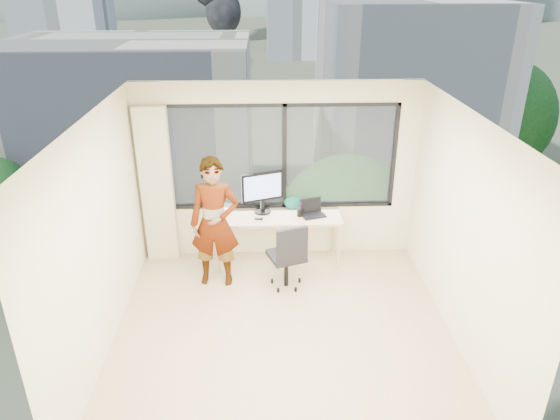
{
  "coord_description": "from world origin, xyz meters",
  "views": [
    {
      "loc": [
        -0.22,
        -4.96,
        3.9
      ],
      "look_at": [
        0.0,
        1.0,
        1.15
      ],
      "focal_mm": 32.99,
      "sensor_mm": 36.0,
      "label": 1
    }
  ],
  "objects_px": {
    "chair": "(286,254)",
    "game_console": "(223,208)",
    "laptop": "(313,209)",
    "handbag": "(293,202)",
    "person": "(215,223)",
    "monitor": "(262,192)",
    "desk": "(278,239)"
  },
  "relations": [
    {
      "from": "chair",
      "to": "game_console",
      "type": "distance_m",
      "value": 1.28
    },
    {
      "from": "laptop",
      "to": "handbag",
      "type": "xyz_separation_m",
      "value": [
        -0.27,
        0.25,
        -0.0
      ]
    },
    {
      "from": "person",
      "to": "laptop",
      "type": "bearing_deg",
      "value": 22.96
    },
    {
      "from": "monitor",
      "to": "desk",
      "type": "bearing_deg",
      "value": -53.04
    },
    {
      "from": "chair",
      "to": "handbag",
      "type": "height_order",
      "value": "chair"
    },
    {
      "from": "monitor",
      "to": "laptop",
      "type": "distance_m",
      "value": 0.77
    },
    {
      "from": "chair",
      "to": "game_console",
      "type": "bearing_deg",
      "value": 116.0
    },
    {
      "from": "game_console",
      "to": "handbag",
      "type": "distance_m",
      "value": 1.03
    },
    {
      "from": "chair",
      "to": "handbag",
      "type": "relative_size",
      "value": 3.65
    },
    {
      "from": "chair",
      "to": "monitor",
      "type": "bearing_deg",
      "value": 92.22
    },
    {
      "from": "desk",
      "to": "person",
      "type": "height_order",
      "value": "person"
    },
    {
      "from": "person",
      "to": "desk",
      "type": "bearing_deg",
      "value": 33.22
    },
    {
      "from": "chair",
      "to": "monitor",
      "type": "height_order",
      "value": "monitor"
    },
    {
      "from": "game_console",
      "to": "monitor",
      "type": "bearing_deg",
      "value": 11.22
    },
    {
      "from": "desk",
      "to": "laptop",
      "type": "distance_m",
      "value": 0.69
    },
    {
      "from": "desk",
      "to": "game_console",
      "type": "height_order",
      "value": "game_console"
    },
    {
      "from": "chair",
      "to": "person",
      "type": "bearing_deg",
      "value": 152.01
    },
    {
      "from": "chair",
      "to": "person",
      "type": "distance_m",
      "value": 1.04
    },
    {
      "from": "game_console",
      "to": "laptop",
      "type": "distance_m",
      "value": 1.33
    },
    {
      "from": "desk",
      "to": "person",
      "type": "distance_m",
      "value": 1.12
    },
    {
      "from": "chair",
      "to": "monitor",
      "type": "distance_m",
      "value": 1.02
    },
    {
      "from": "chair",
      "to": "handbag",
      "type": "bearing_deg",
      "value": 61.42
    },
    {
      "from": "chair",
      "to": "person",
      "type": "xyz_separation_m",
      "value": [
        -0.94,
        0.15,
        0.41
      ]
    },
    {
      "from": "laptop",
      "to": "desk",
      "type": "bearing_deg",
      "value": 161.43
    },
    {
      "from": "chair",
      "to": "person",
      "type": "height_order",
      "value": "person"
    },
    {
      "from": "game_console",
      "to": "handbag",
      "type": "height_order",
      "value": "handbag"
    },
    {
      "from": "person",
      "to": "chair",
      "type": "bearing_deg",
      "value": -5.44
    },
    {
      "from": "desk",
      "to": "game_console",
      "type": "distance_m",
      "value": 0.93
    },
    {
      "from": "desk",
      "to": "chair",
      "type": "xyz_separation_m",
      "value": [
        0.08,
        -0.64,
        0.12
      ]
    },
    {
      "from": "desk",
      "to": "laptop",
      "type": "bearing_deg",
      "value": -1.05
    },
    {
      "from": "chair",
      "to": "game_console",
      "type": "relative_size",
      "value": 3.49
    },
    {
      "from": "chair",
      "to": "handbag",
      "type": "distance_m",
      "value": 0.96
    }
  ]
}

